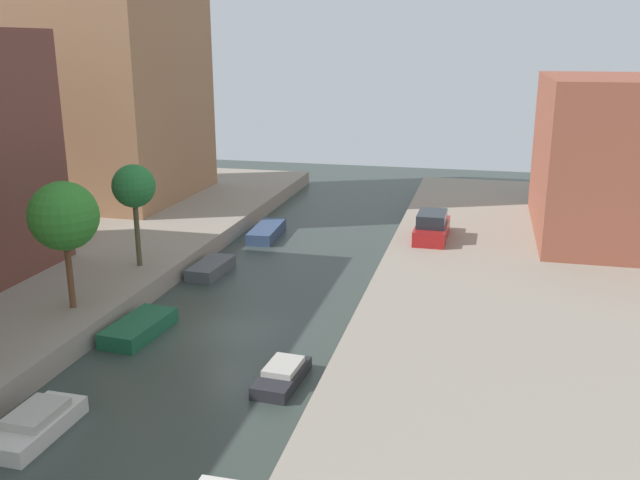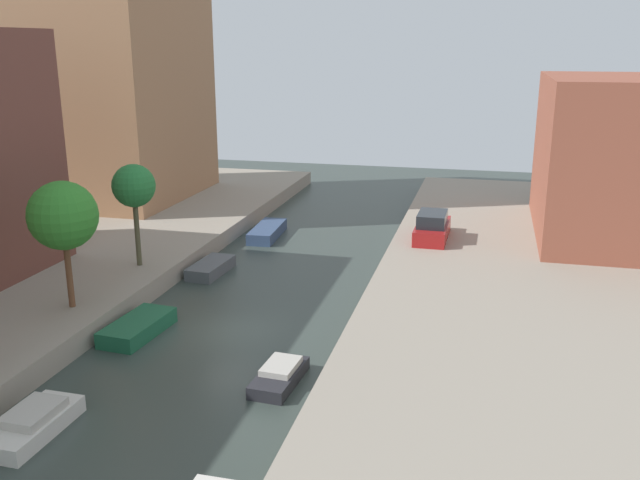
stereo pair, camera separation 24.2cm
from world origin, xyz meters
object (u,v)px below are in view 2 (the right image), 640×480
Objects in this scene: moored_boat_left_1 at (33,423)px; moored_boat_left_4 at (267,232)px; street_tree_3 at (134,187)px; moored_boat_left_2 at (138,327)px; parked_car at (432,228)px; moored_boat_right_2 at (280,375)px; street_tree_2 at (63,216)px; apartment_tower_far at (109,17)px; moored_boat_left_3 at (211,268)px; low_block_right at (632,158)px.

moored_boat_left_1 is 0.76× the size of moored_boat_left_4.
moored_boat_left_1 is at bearing -75.35° from street_tree_3.
moored_boat_left_1 reaches higher than moored_boat_left_2.
parked_car is 17.46m from moored_boat_right_2.
street_tree_2 is 1.77× the size of moored_boat_right_2.
apartment_tower_far reaches higher than moored_boat_left_3.
apartment_tower_far is 4.62× the size of street_tree_2.
apartment_tower_far is 5.55× the size of moored_boat_left_4.
moored_boat_left_4 is at bearing 172.01° from parked_car.
moored_boat_left_1 is (3.55, -13.60, -4.67)m from street_tree_3.
low_block_right is at bearing 50.44° from moored_boat_left_1.
low_block_right is at bearing 26.04° from street_tree_3.
low_block_right is 2.46× the size of street_tree_2.
moored_boat_left_3 is 13.01m from moored_boat_right_2.
parked_car reaches higher than moored_boat_right_2.
moored_boat_left_2 is at bearing -91.90° from moored_boat_left_4.
apartment_tower_far is at bearing 114.08° from street_tree_2.
street_tree_3 reaches higher than moored_boat_left_3.
apartment_tower_far is 4.88× the size of street_tree_3.
low_block_right reaches higher than street_tree_3.
street_tree_2 is 1.60× the size of moored_boat_left_3.
street_tree_3 is at bearing 139.80° from moored_boat_right_2.
moored_boat_left_3 is 1.11× the size of moored_boat_right_2.
low_block_right reaches higher than moored_boat_left_1.
moored_boat_left_2 reaches higher than moored_boat_left_3.
street_tree_2 is 20.31m from parked_car.
moored_boat_left_4 is (-21.26, -2.18, -5.18)m from low_block_right.
moored_boat_left_4 is (3.53, 15.83, -4.64)m from street_tree_2.
apartment_tower_far is 35.04m from low_block_right.
low_block_right is 2.60× the size of street_tree_3.
street_tree_2 is 1.06× the size of street_tree_3.
moored_boat_left_3 is (-21.92, -9.77, -5.21)m from low_block_right.
parked_car is (-10.82, -3.65, -3.86)m from low_block_right.
moored_boat_left_1 is 8.27m from moored_boat_right_2.
street_tree_3 is 1.14× the size of moored_boat_left_4.
apartment_tower_far is 33.75m from moored_boat_left_1.
moored_boat_left_1 is at bearing -129.56° from low_block_right.
moored_boat_left_4 is at bearing -20.59° from apartment_tower_far.
moored_boat_left_4 is (-0.03, 23.53, -0.02)m from moored_boat_left_1.
low_block_right is at bearing 5.85° from moored_boat_left_4.
street_tree_3 is at bearing 104.65° from moored_boat_left_1.
parked_car is (13.97, 14.36, -3.32)m from street_tree_2.
parked_car is 24.43m from moored_boat_left_1.
moored_boat_right_2 is at bearing -14.50° from street_tree_2.
moored_boat_left_4 is (0.66, 7.59, 0.03)m from moored_boat_left_3.
moored_boat_left_4 is at bearing -174.15° from low_block_right.
street_tree_2 is at bearing 114.78° from moored_boat_left_1.
moored_boat_left_2 is at bearing -89.04° from moored_boat_left_3.
moored_boat_left_4 reaches higher than moored_boat_left_3.
moored_boat_left_1 is (-21.23, -25.70, -5.17)m from low_block_right.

